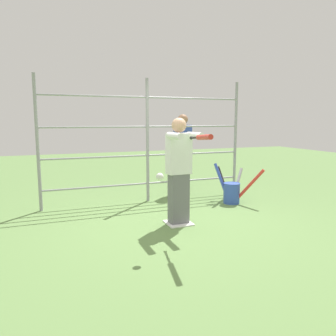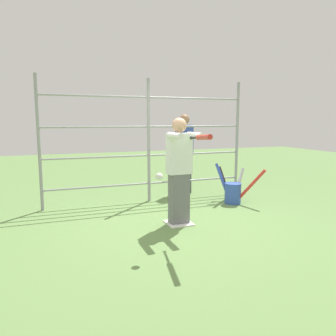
# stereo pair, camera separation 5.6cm
# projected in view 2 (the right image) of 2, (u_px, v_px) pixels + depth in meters

# --- Properties ---
(ground_plane) EXTENTS (24.00, 24.00, 0.00)m
(ground_plane) POSITION_uv_depth(u_px,v_px,m) (179.00, 223.00, 5.27)
(ground_plane) COLOR #608447
(home_plate) EXTENTS (0.40, 0.40, 0.02)m
(home_plate) POSITION_uv_depth(u_px,v_px,m) (179.00, 223.00, 5.27)
(home_plate) COLOR white
(home_plate) RESTS_ON ground
(fence_backstop) EXTENTS (4.18, 0.06, 2.47)m
(fence_backstop) POSITION_uv_depth(u_px,v_px,m) (149.00, 141.00, 6.58)
(fence_backstop) COLOR #939399
(fence_backstop) RESTS_ON ground
(batter) EXTENTS (0.43, 0.57, 1.69)m
(batter) POSITION_uv_depth(u_px,v_px,m) (180.00, 168.00, 5.12)
(batter) COLOR slate
(batter) RESTS_ON ground
(baseball_bat_swinging) EXTENTS (0.20, 0.87, 0.11)m
(baseball_bat_swinging) POSITION_uv_depth(u_px,v_px,m) (202.00, 137.00, 4.14)
(baseball_bat_swinging) COLOR black
(softball_in_flight) EXTENTS (0.10, 0.10, 0.10)m
(softball_in_flight) POSITION_uv_depth(u_px,v_px,m) (159.00, 177.00, 4.04)
(softball_in_flight) COLOR white
(bat_bucket) EXTENTS (0.71, 0.98, 0.78)m
(bat_bucket) POSITION_uv_depth(u_px,v_px,m) (233.00, 191.00, 6.54)
(bat_bucket) COLOR #3351B2
(bat_bucket) RESTS_ON ground
(bystander_behind_fence) EXTENTS (0.37, 0.23, 1.78)m
(bystander_behind_fence) POSITION_uv_depth(u_px,v_px,m) (184.00, 153.00, 7.35)
(bystander_behind_fence) COLOR #3F3F47
(bystander_behind_fence) RESTS_ON ground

